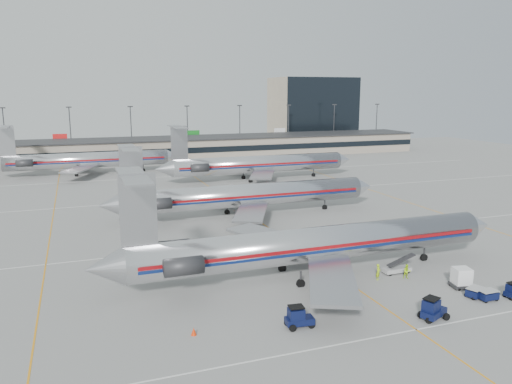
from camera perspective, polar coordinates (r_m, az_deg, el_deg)
name	(u,v)px	position (r m, az deg, el deg)	size (l,w,h in m)	color
ground	(318,262)	(59.39, 7.13, -7.95)	(260.00, 260.00, 0.00)	gray
apron_markings	(285,239)	(67.99, 3.29, -5.37)	(160.00, 0.15, 0.02)	silver
terminal	(168,148)	(150.89, -10.00, 4.94)	(162.00, 17.00, 6.25)	gray
light_mast_row	(160,127)	(164.20, -10.93, 7.32)	(163.60, 0.40, 15.28)	#38383D
distant_building	(312,110)	(198.42, 6.43, 9.25)	(30.00, 20.00, 25.00)	tan
jet_foreground	(309,244)	(53.77, 6.06, -5.98)	(47.17, 27.78, 12.35)	silver
jet_second_row	(243,195)	(79.15, -1.50, -0.37)	(45.66, 26.89, 11.95)	silver
jet_third_row	(256,164)	(112.09, -0.04, 3.22)	(46.47, 28.58, 12.71)	silver
jet_back_row	(84,160)	(126.87, -19.03, 3.48)	(44.44, 27.34, 12.15)	silver
tug_left	(298,318)	(43.46, 4.82, -14.12)	(2.50, 1.44, 1.95)	#090F33
tug_center	(433,309)	(47.26, 19.54, -12.54)	(2.81, 2.17, 2.05)	#090F33
cart_inner	(475,292)	(53.62, 23.76, -10.43)	(2.06, 1.75, 0.99)	#090F33
cart_outer	(488,295)	(53.42, 24.96, -10.61)	(1.77, 1.22, 1.00)	#090F33
uld_container	(461,278)	(55.42, 22.43, -9.04)	(2.25, 1.99, 2.07)	#2D2D30
belt_loader	(397,268)	(57.56, 15.85, -8.39)	(3.75, 1.15, 1.99)	#9F9F9F
ramp_worker_near	(378,272)	(54.99, 13.79, -8.86)	(0.63, 0.41, 1.72)	#A4CE13
ramp_worker_far	(407,272)	(56.06, 16.86, -8.70)	(0.78, 0.61, 1.60)	#B7F016
cone_right	(459,285)	(55.72, 22.17, -9.77)	(0.39, 0.39, 0.54)	red
cone_left	(194,332)	(42.65, -7.13, -15.54)	(0.46, 0.46, 0.63)	red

